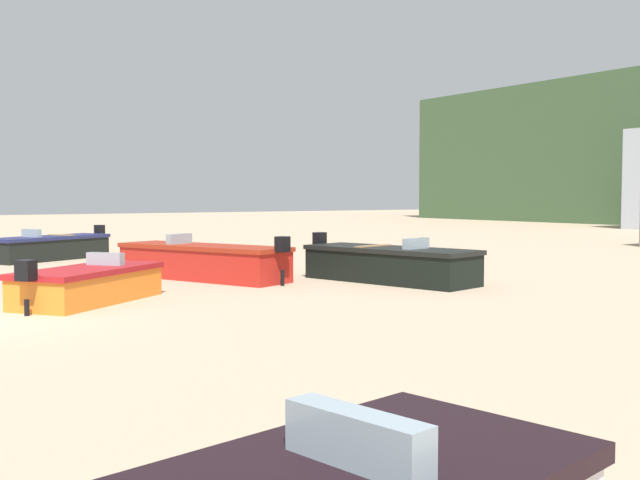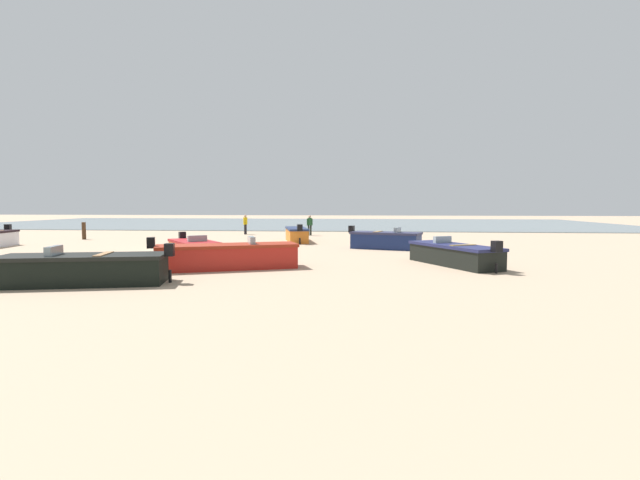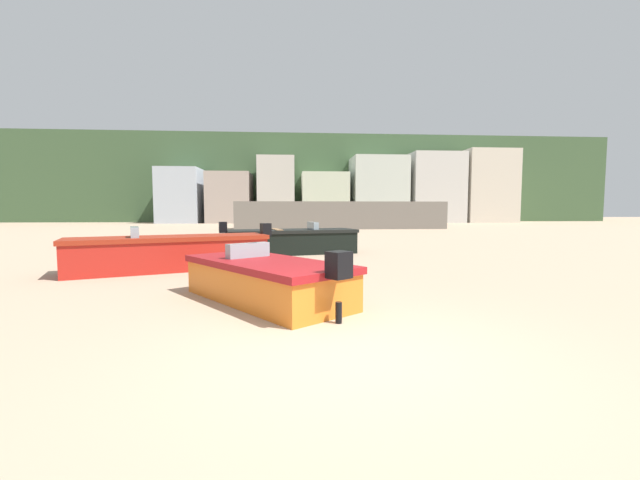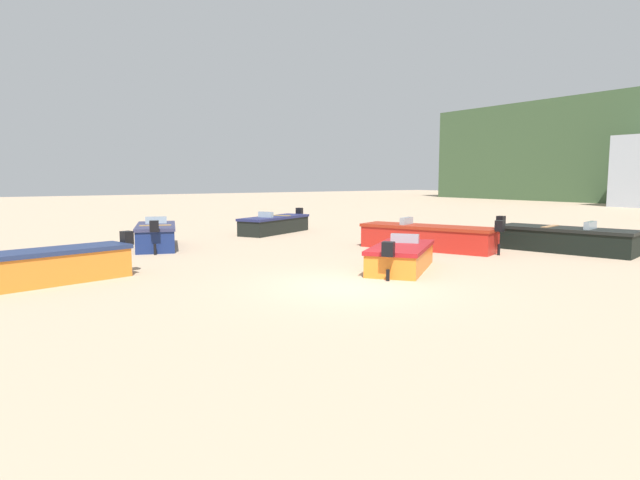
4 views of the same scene
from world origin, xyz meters
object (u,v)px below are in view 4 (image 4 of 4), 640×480
at_px(boat_orange_2, 401,257).
at_px(boat_red_4, 428,237).
at_px(boat_navy_3, 156,236).
at_px(boat_black_5, 275,224).
at_px(boat_black_0, 565,239).
at_px(boat_orange_1, 49,266).

relative_size(boat_orange_2, boat_red_4, 0.69).
bearing_deg(boat_navy_3, boat_black_5, 38.35).
relative_size(boat_black_0, boat_red_4, 0.95).
bearing_deg(boat_orange_1, boat_black_5, -67.97).
distance_m(boat_black_0, boat_orange_1, 17.63).
relative_size(boat_orange_1, boat_navy_3, 1.09).
bearing_deg(boat_black_5, boat_orange_2, 142.74).
bearing_deg(boat_navy_3, boat_black_0, -19.51).
xyz_separation_m(boat_black_0, boat_orange_1, (-4.08, -17.15, -0.01)).
distance_m(boat_orange_1, boat_black_5, 13.99).
bearing_deg(boat_orange_2, boat_black_5, 132.68).
bearing_deg(boat_navy_3, boat_orange_1, -110.45).
distance_m(boat_black_0, boat_orange_2, 7.92).
bearing_deg(boat_orange_2, boat_red_4, 88.47).
bearing_deg(boat_navy_3, boat_orange_2, -44.85).
relative_size(boat_black_0, boat_navy_3, 1.27).
xyz_separation_m(boat_orange_2, boat_navy_3, (-9.26, -4.69, 0.09)).
height_order(boat_orange_1, boat_orange_2, boat_orange_1).
bearing_deg(boat_red_4, boat_black_0, -62.89).
bearing_deg(boat_orange_1, boat_navy_3, -52.43).
bearing_deg(boat_black_5, boat_navy_3, 82.96).
bearing_deg(boat_red_4, boat_orange_2, -166.11).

